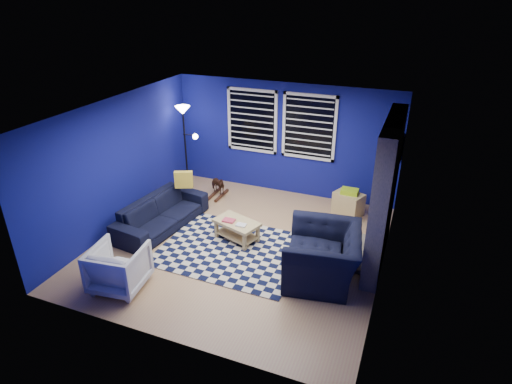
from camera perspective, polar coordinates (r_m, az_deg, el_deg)
floor at (r=7.92m, az=-2.14°, el=-7.07°), size 5.00×5.00×0.00m
ceiling at (r=6.89m, az=-2.49°, el=10.67°), size 5.00×5.00×0.00m
wall_back at (r=9.50m, az=3.80°, el=7.02°), size 5.00×0.00×5.00m
wall_left at (r=8.57m, az=-17.84°, el=3.68°), size 0.00×5.00×5.00m
wall_right at (r=6.80m, az=17.39°, el=-2.09°), size 0.00×5.00×5.00m
fireplace at (r=7.28m, az=16.63°, el=-0.57°), size 0.65×2.00×2.50m
window_left at (r=9.60m, az=-0.53°, el=9.47°), size 1.17×0.06×1.42m
window_right at (r=9.21m, az=7.07°, el=8.57°), size 1.17×0.06×1.42m
tv at (r=8.58m, az=18.51°, el=4.70°), size 0.07×1.00×0.58m
rug at (r=7.78m, az=-3.17°, el=-7.70°), size 2.54×2.05×0.02m
sofa at (r=8.54m, az=-12.49°, el=-2.80°), size 2.13×1.06×0.60m
armchair_big at (r=6.96m, az=8.89°, el=-8.36°), size 1.48×1.34×0.85m
armchair_bent at (r=7.05m, az=-17.82°, el=-9.52°), size 0.87×0.89×0.73m
rocking_horse at (r=9.60m, az=-5.20°, el=0.97°), size 0.42×0.55×0.42m
coffee_table at (r=7.93m, az=-2.60°, el=-4.61°), size 0.94×0.72×0.42m
cabinet at (r=9.02m, az=12.21°, el=-1.48°), size 0.68×0.58×0.57m
floor_lamp at (r=9.69m, az=-9.54°, el=9.20°), size 0.53×0.32×1.94m
throw_pillow at (r=8.75m, az=-9.62°, el=1.65°), size 0.38×0.25×0.35m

